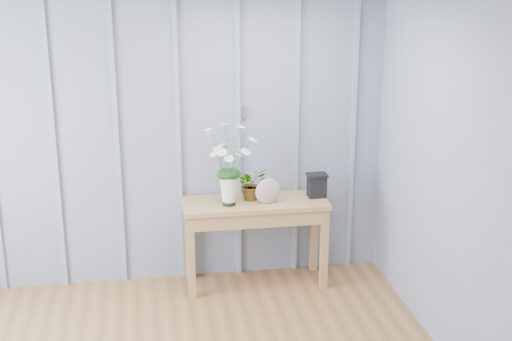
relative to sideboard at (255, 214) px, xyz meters
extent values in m
cube|color=gray|center=(-0.86, 0.25, 0.61)|extent=(4.00, 0.01, 2.50)
cube|color=white|center=(-0.86, -1.99, 1.86)|extent=(4.00, 4.50, 0.01)
cube|color=silver|center=(-0.05, 0.24, 0.81)|extent=(0.03, 0.01, 0.10)
cube|color=#7D8FA1|center=(-1.61, 0.24, 0.61)|extent=(0.04, 0.03, 2.50)
cube|color=#7D8FA1|center=(-1.11, 0.24, 0.61)|extent=(0.04, 0.03, 2.50)
cube|color=#7D8FA1|center=(-0.61, 0.24, 0.61)|extent=(0.04, 0.03, 2.50)
cube|color=#7D8FA1|center=(-0.11, 0.24, 0.61)|extent=(0.04, 0.03, 2.50)
cube|color=#7D8FA1|center=(0.39, 0.24, 0.61)|extent=(0.04, 0.03, 2.50)
cube|color=#7D8FA1|center=(0.89, 0.24, 0.61)|extent=(0.04, 0.03, 2.50)
cube|color=#A17949|center=(0.00, 0.00, 0.09)|extent=(1.20, 0.45, 0.04)
cube|color=#A17949|center=(0.00, 0.00, 0.01)|extent=(1.13, 0.42, 0.12)
cube|color=#A17949|center=(-0.55, -0.18, -0.28)|extent=(0.06, 0.06, 0.71)
cube|color=#A17949|center=(0.56, -0.18, -0.28)|extent=(0.06, 0.06, 0.71)
cube|color=#A17949|center=(-0.55, 0.18, -0.28)|extent=(0.06, 0.06, 0.71)
cube|color=#A17949|center=(0.56, 0.18, -0.28)|extent=(0.06, 0.06, 0.71)
cylinder|color=black|center=(-0.23, -0.06, 0.15)|extent=(0.11, 0.11, 0.07)
cone|color=white|center=(-0.23, -0.06, 0.25)|extent=(0.18, 0.18, 0.25)
ellipsoid|color=#103812|center=(-0.23, -0.06, 0.38)|extent=(0.20, 0.16, 0.10)
imported|color=#103812|center=(-0.02, 0.06, 0.25)|extent=(0.30, 0.29, 0.26)
ellipsoid|color=#8E565F|center=(0.09, -0.08, 0.22)|extent=(0.22, 0.09, 0.21)
cube|color=black|center=(0.53, 0.02, 0.21)|extent=(0.15, 0.12, 0.18)
cube|color=black|center=(0.53, 0.02, 0.31)|extent=(0.17, 0.14, 0.02)
camera|label=1|loc=(-0.89, -5.50, 2.10)|focal=50.00mm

